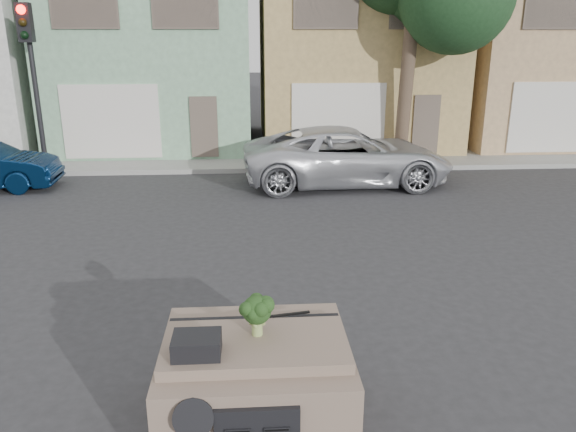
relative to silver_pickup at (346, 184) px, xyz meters
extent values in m
plane|color=#303033|center=(-2.76, -7.46, 0.00)|extent=(120.00, 120.00, 0.00)
cube|color=gray|center=(-2.76, 3.04, 0.07)|extent=(40.00, 3.00, 0.15)
cube|color=#7DAA86|center=(-6.26, 7.04, 3.77)|extent=(7.20, 8.20, 7.55)
cube|color=tan|center=(1.24, 7.04, 3.77)|extent=(7.20, 8.20, 7.55)
cube|color=tan|center=(8.74, 7.04, 3.77)|extent=(7.20, 8.20, 7.55)
imported|color=silver|center=(0.00, 0.00, 0.00)|extent=(6.04, 2.92, 1.66)
cube|color=black|center=(-9.26, 2.04, 2.55)|extent=(0.40, 0.40, 5.10)
cube|color=#1A391C|center=(2.24, 2.34, 4.25)|extent=(4.40, 4.00, 8.50)
cube|color=#7B6757|center=(-2.76, -10.46, 0.56)|extent=(2.00, 1.80, 1.12)
cube|color=black|center=(-3.34, -10.81, 1.22)|extent=(0.48, 0.38, 0.20)
cube|color=black|center=(-2.48, -10.08, 1.13)|extent=(0.69, 0.15, 0.02)
cube|color=#1A3413|center=(-2.74, -10.47, 1.35)|extent=(0.53, 0.53, 0.46)
camera|label=1|loc=(-2.77, -15.74, 4.14)|focal=35.00mm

